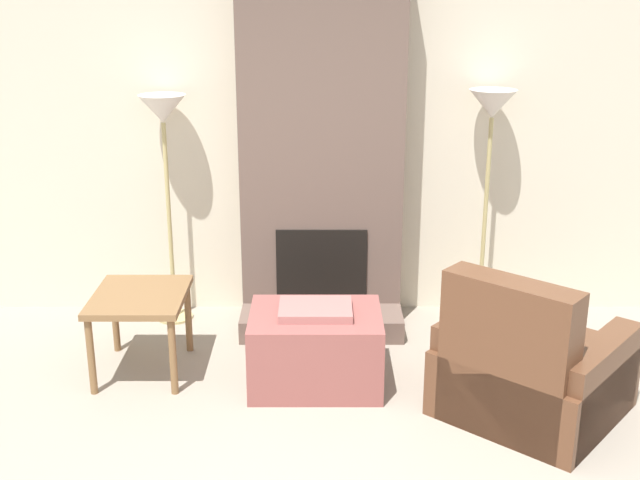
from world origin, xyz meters
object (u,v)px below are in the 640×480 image
Objects in this scene: ottoman at (314,347)px; floor_lamp_right at (490,124)px; armchair at (526,372)px; floor_lamp_left at (162,128)px; side_table at (138,305)px.

ottoman is 1.94m from floor_lamp_right.
floor_lamp_left reaches higher than armchair.
floor_lamp_left is (0.05, 0.82, 0.94)m from side_table.
floor_lamp_left reaches higher than side_table.
side_table is (-2.26, 0.54, 0.18)m from armchair.
floor_lamp_left is at bearing 86.53° from side_table.
armchair is 0.76× the size of floor_lamp_right.
floor_lamp_left reaches higher than ottoman.
ottoman is 1.20× the size of side_table.
floor_lamp_right is (-0.01, 1.36, 1.15)m from armchair.
floor_lamp_left is 2.21m from floor_lamp_right.
side_table is 1.25m from floor_lamp_left.
floor_lamp_left is (-1.03, 0.98, 1.15)m from ottoman.
armchair is at bearing -89.79° from floor_lamp_right.
side_table is 0.41× the size of floor_lamp_left.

